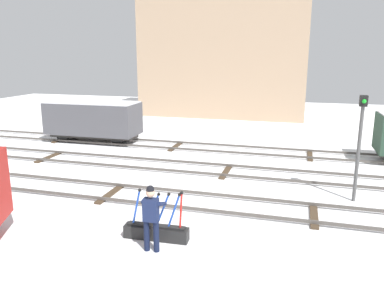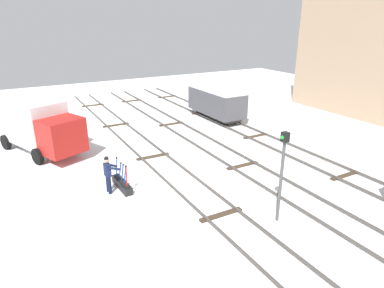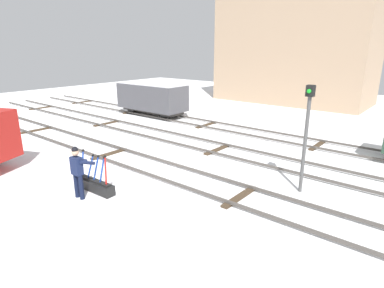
{
  "view_description": "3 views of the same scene",
  "coord_description": "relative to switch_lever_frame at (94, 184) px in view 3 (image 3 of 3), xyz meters",
  "views": [
    {
      "loc": [
        2.88,
        -11.79,
        4.98
      ],
      "look_at": [
        -1.3,
        2.99,
        1.35
      ],
      "focal_mm": 35.88,
      "sensor_mm": 36.0,
      "label": 1
    },
    {
      "loc": [
        13.27,
        -6.76,
        7.45
      ],
      "look_at": [
        -1.08,
        1.22,
        1.38
      ],
      "focal_mm": 31.67,
      "sensor_mm": 36.0,
      "label": 2
    },
    {
      "loc": [
        8.42,
        -8.48,
        4.79
      ],
      "look_at": [
        0.26,
        1.46,
        0.9
      ],
      "focal_mm": 29.95,
      "sensor_mm": 36.0,
      "label": 3
    }
  ],
  "objects": [
    {
      "name": "track_siding_far",
      "position": [
        0.69,
        10.24,
        -0.15
      ],
      "size": [
        44.0,
        1.94,
        0.18
      ],
      "color": "#4C4742",
      "rests_on": "ground_plane"
    },
    {
      "name": "freight_car_near_switch",
      "position": [
        -7.77,
        10.24,
        1.09
      ],
      "size": [
        5.28,
        2.14,
        2.33
      ],
      "rotation": [
        0.0,
        0.0,
        0.01
      ],
      "color": "#2D2B28",
      "rests_on": "ground_plane"
    },
    {
      "name": "signal_post",
      "position": [
        5.56,
        4.48,
        2.0
      ],
      "size": [
        0.24,
        0.32,
        3.66
      ],
      "color": "#4C4C4C",
      "rests_on": "ground_plane"
    },
    {
      "name": "switch_lever_frame",
      "position": [
        0.0,
        0.0,
        0.0
      ],
      "size": [
        1.81,
        0.44,
        1.45
      ],
      "rotation": [
        0.0,
        0.0,
        0.04
      ],
      "color": "black",
      "rests_on": "ground_plane"
    },
    {
      "name": "track_siding_near",
      "position": [
        0.69,
        6.47,
        -0.14
      ],
      "size": [
        44.0,
        1.94,
        0.18
      ],
      "color": "#4C4742",
      "rests_on": "ground_plane"
    },
    {
      "name": "track_main_line",
      "position": [
        0.69,
        2.74,
        -0.15
      ],
      "size": [
        44.0,
        1.94,
        0.18
      ],
      "color": "#4C4742",
      "rests_on": "ground_plane"
    },
    {
      "name": "ground_plane",
      "position": [
        0.69,
        2.74,
        -0.25
      ],
      "size": [
        60.0,
        60.0,
        0.0
      ],
      "primitive_type": "plane",
      "color": "white"
    },
    {
      "name": "rail_worker",
      "position": [
        0.11,
        -0.62,
        0.76
      ],
      "size": [
        0.55,
        0.68,
        1.78
      ],
      "rotation": [
        0.0,
        0.0,
        0.04
      ],
      "color": "#111831",
      "rests_on": "ground_plane"
    },
    {
      "name": "apartment_building",
      "position": [
        -2.61,
        22.91,
        5.35
      ],
      "size": [
        13.34,
        6.38,
        11.18
      ],
      "color": "tan",
      "rests_on": "ground_plane"
    }
  ]
}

